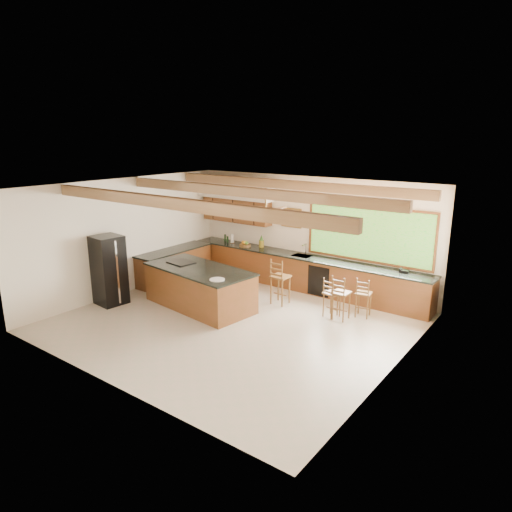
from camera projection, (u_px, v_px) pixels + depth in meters
The scene contains 9 objects.
ground at pixel (234, 322), 10.18m from camera, with size 7.20×7.20×0.00m, color #B9B099.
room_shell at pixel (245, 220), 10.21m from camera, with size 7.27×6.54×3.02m.
counter_run at pixel (268, 270), 12.49m from camera, with size 7.12×3.10×1.28m.
island at pixel (200, 287), 11.02m from camera, with size 2.92×1.64×0.99m.
refrigerator at pixel (109, 270), 11.13m from camera, with size 0.73×0.71×1.71m.
bar_stool_a at pixel (279, 278), 11.09m from camera, with size 0.42×0.42×1.16m.
bar_stool_b at pixel (363, 294), 10.34m from camera, with size 0.39×0.39×0.94m.
bar_stool_c at pixel (331, 294), 10.33m from camera, with size 0.40×0.40×0.94m.
bar_stool_d at pixel (340, 294), 10.18m from camera, with size 0.38×0.38×1.04m.
Camera 1 is at (6.00, -7.31, 4.07)m, focal length 32.00 mm.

